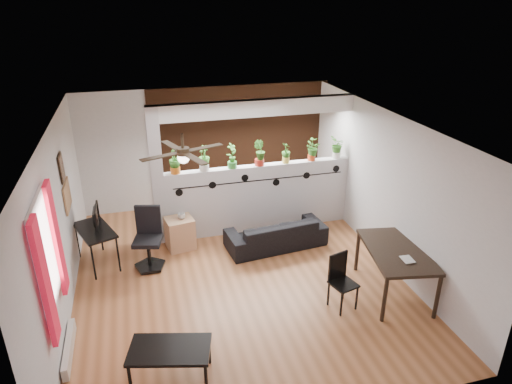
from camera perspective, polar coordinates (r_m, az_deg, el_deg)
name	(u,v)px	position (r m, az deg, el deg)	size (l,w,h in m)	color
room_shell	(236,205)	(7.15, -2.50, -1.61)	(6.30, 7.10, 2.90)	brown
partition_wall	(259,198)	(8.91, 0.42, -0.70)	(3.60, 0.18, 1.35)	#BCBCC1
ceiling_header	(260,108)	(8.34, 0.46, 10.48)	(3.60, 0.18, 0.30)	silver
pier_column	(157,177)	(8.39, -12.23, 1.79)	(0.22, 0.20, 2.60)	#BCBCC1
brick_panel	(241,145)	(10.02, -1.85, 5.91)	(3.90, 0.05, 2.60)	#A0542E
vine_decal	(261,180)	(8.67, 0.60, 1.49)	(3.31, 0.01, 0.30)	black
window_assembly	(48,255)	(5.96, -24.59, -7.16)	(0.09, 1.30, 1.55)	white
baseboard_heater	(69,348)	(6.75, -22.34, -17.60)	(0.08, 1.00, 0.18)	silver
corkboard	(67,196)	(7.95, -22.54, -0.43)	(0.03, 0.60, 0.45)	#A3754E
framed_art	(61,168)	(7.73, -23.16, 2.81)	(0.03, 0.34, 0.44)	#8C7259
ceiling_fan	(183,154)	(6.38, -9.09, 4.74)	(1.19, 1.19, 0.43)	black
potted_plant_0	(175,160)	(8.31, -10.14, 3.96)	(0.28, 0.31, 0.48)	orange
potted_plant_1	(204,158)	(8.36, -6.55, 4.30)	(0.31, 0.32, 0.47)	silver
potted_plant_2	(232,155)	(8.45, -3.01, 4.63)	(0.32, 0.31, 0.47)	#308534
potted_plant_3	(259,152)	(8.57, 0.44, 4.97)	(0.32, 0.33, 0.48)	#B1281C
potted_plant_4	(286,152)	(8.73, 3.78, 4.97)	(0.23, 0.25, 0.39)	#DECB4E
potted_plant_5	(312,149)	(8.91, 7.00, 5.31)	(0.25, 0.27, 0.42)	#D44219
potted_plant_6	(337,147)	(9.11, 10.10, 5.60)	(0.27, 0.28, 0.44)	white
sofa	(276,233)	(8.49, 2.50, -5.20)	(1.75, 0.69, 0.51)	black
cube_shelf	(180,233)	(8.52, -9.47, -5.10)	(0.48, 0.43, 0.59)	tan
cup	(182,216)	(8.37, -9.29, -2.97)	(0.13, 0.13, 0.11)	gray
computer_desk	(95,233)	(8.22, -19.50, -4.81)	(0.80, 1.06, 0.69)	black
monitor	(94,220)	(8.28, -19.60, -3.36)	(0.05, 0.33, 0.19)	black
office_chair	(149,242)	(7.99, -13.26, -6.10)	(0.56, 0.56, 1.07)	black
dining_table	(397,254)	(7.34, 17.18, -7.44)	(1.10, 1.54, 0.77)	black
book	(402,260)	(7.03, 17.84, -8.11)	(0.16, 0.21, 0.02)	gray
folding_chair	(340,276)	(6.96, 10.51, -10.28)	(0.43, 0.43, 0.87)	black
coffee_table	(170,351)	(5.88, -10.73, -18.99)	(1.07, 0.76, 0.45)	black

